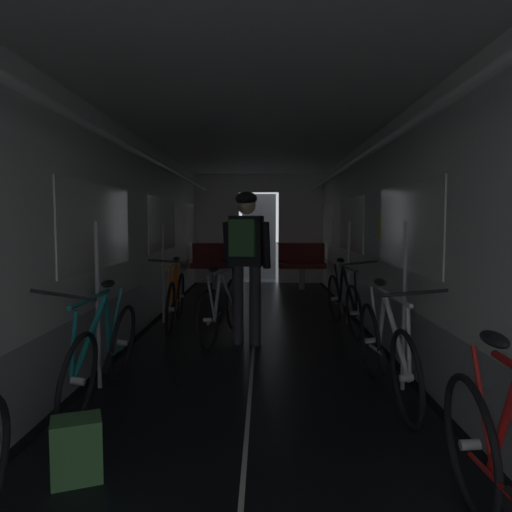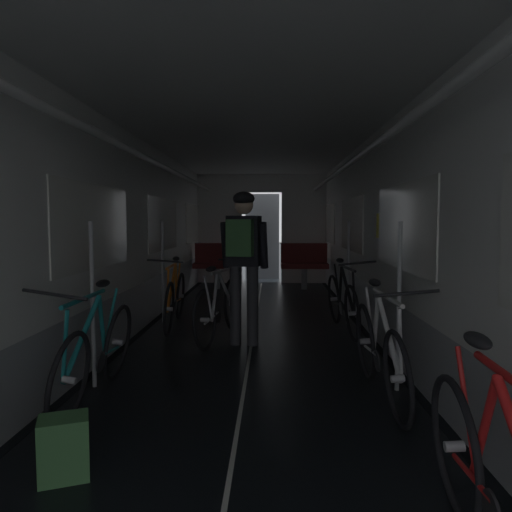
{
  "view_description": "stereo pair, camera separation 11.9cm",
  "coord_description": "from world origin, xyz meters",
  "px_view_note": "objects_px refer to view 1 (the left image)",
  "views": [
    {
      "loc": [
        0.11,
        -1.83,
        1.4
      ],
      "look_at": [
        0.0,
        5.14,
        0.89
      ],
      "focal_mm": 33.7,
      "sensor_mm": 36.0,
      "label": 1
    },
    {
      "loc": [
        0.23,
        -1.83,
        1.4
      ],
      "look_at": [
        0.0,
        5.14,
        0.89
      ],
      "focal_mm": 33.7,
      "sensor_mm": 36.0,
      "label": 2
    }
  ],
  "objects_px": {
    "bicycle_white": "(386,350)",
    "bicycle_silver_in_aisle": "(222,307)",
    "bicycle_teal": "(103,353)",
    "bench_seat_far_right": "(302,261)",
    "bench_seat_far_left": "(215,261)",
    "bicycle_orange": "(176,298)",
    "person_cyclist_aisle": "(246,251)",
    "bicycle_black": "(344,301)",
    "backpack_on_floor": "(77,449)"
  },
  "relations": [
    {
      "from": "bicycle_white",
      "to": "bicycle_silver_in_aisle",
      "type": "bearing_deg",
      "value": 128.1
    },
    {
      "from": "bicycle_white",
      "to": "bicycle_teal",
      "type": "bearing_deg",
      "value": -177.49
    },
    {
      "from": "bench_seat_far_right",
      "to": "bicycle_teal",
      "type": "xyz_separation_m",
      "value": [
        -2.04,
        -6.27,
        -0.19
      ]
    },
    {
      "from": "bench_seat_far_left",
      "to": "bicycle_white",
      "type": "bearing_deg",
      "value": -72.2
    },
    {
      "from": "bicycle_orange",
      "to": "bench_seat_far_right",
      "type": "bearing_deg",
      "value": 61.93
    },
    {
      "from": "bicycle_silver_in_aisle",
      "to": "bicycle_white",
      "type": "bearing_deg",
      "value": -51.9
    },
    {
      "from": "bench_seat_far_left",
      "to": "bicycle_orange",
      "type": "bearing_deg",
      "value": -92.32
    },
    {
      "from": "bicycle_white",
      "to": "person_cyclist_aisle",
      "type": "xyz_separation_m",
      "value": [
        -1.17,
        1.6,
        0.69
      ]
    },
    {
      "from": "bicycle_black",
      "to": "bicycle_white",
      "type": "xyz_separation_m",
      "value": [
        -0.05,
        -2.32,
        0.0
      ]
    },
    {
      "from": "bicycle_teal",
      "to": "bicycle_silver_in_aisle",
      "type": "relative_size",
      "value": 1.01
    },
    {
      "from": "bench_seat_far_right",
      "to": "bicycle_black",
      "type": "bearing_deg",
      "value": -86.56
    },
    {
      "from": "bicycle_black",
      "to": "bicycle_white",
      "type": "distance_m",
      "value": 2.32
    },
    {
      "from": "person_cyclist_aisle",
      "to": "bicycle_silver_in_aisle",
      "type": "bearing_deg",
      "value": 138.57
    },
    {
      "from": "bench_seat_far_left",
      "to": "bicycle_black",
      "type": "relative_size",
      "value": 0.58
    },
    {
      "from": "bicycle_black",
      "to": "bench_seat_far_right",
      "type": "bearing_deg",
      "value": 93.44
    },
    {
      "from": "backpack_on_floor",
      "to": "bicycle_black",
      "type": "bearing_deg",
      "value": 60.31
    },
    {
      "from": "bicycle_teal",
      "to": "backpack_on_floor",
      "type": "xyz_separation_m",
      "value": [
        0.24,
        -1.15,
        -0.21
      ]
    },
    {
      "from": "bench_seat_far_left",
      "to": "bicycle_black",
      "type": "height_order",
      "value": "bench_seat_far_left"
    },
    {
      "from": "bench_seat_far_right",
      "to": "bicycle_teal",
      "type": "distance_m",
      "value": 6.59
    },
    {
      "from": "bicycle_black",
      "to": "person_cyclist_aisle",
      "type": "distance_m",
      "value": 1.57
    },
    {
      "from": "bench_seat_far_right",
      "to": "person_cyclist_aisle",
      "type": "relative_size",
      "value": 0.57
    },
    {
      "from": "bicycle_teal",
      "to": "bicycle_silver_in_aisle",
      "type": "xyz_separation_m",
      "value": [
        0.76,
        1.96,
        0.0
      ]
    },
    {
      "from": "bench_seat_far_left",
      "to": "bicycle_white",
      "type": "distance_m",
      "value": 6.48
    },
    {
      "from": "bicycle_orange",
      "to": "bicycle_teal",
      "type": "height_order",
      "value": "bicycle_teal"
    },
    {
      "from": "bicycle_white",
      "to": "bench_seat_far_right",
      "type": "bearing_deg",
      "value": 91.68
    },
    {
      "from": "bench_seat_far_right",
      "to": "bicycle_white",
      "type": "bearing_deg",
      "value": -88.32
    },
    {
      "from": "bench_seat_far_right",
      "to": "bicycle_silver_in_aisle",
      "type": "height_order",
      "value": "bench_seat_far_right"
    },
    {
      "from": "bicycle_teal",
      "to": "backpack_on_floor",
      "type": "relative_size",
      "value": 4.97
    },
    {
      "from": "person_cyclist_aisle",
      "to": "backpack_on_floor",
      "type": "bearing_deg",
      "value": -105.93
    },
    {
      "from": "bench_seat_far_left",
      "to": "bench_seat_far_right",
      "type": "distance_m",
      "value": 1.8
    },
    {
      "from": "bicycle_black",
      "to": "bicycle_white",
      "type": "height_order",
      "value": "same"
    },
    {
      "from": "bicycle_white",
      "to": "backpack_on_floor",
      "type": "distance_m",
      "value": 2.35
    },
    {
      "from": "bicycle_silver_in_aisle",
      "to": "person_cyclist_aisle",
      "type": "bearing_deg",
      "value": -41.43
    },
    {
      "from": "bicycle_black",
      "to": "person_cyclist_aisle",
      "type": "bearing_deg",
      "value": -149.62
    },
    {
      "from": "bench_seat_far_right",
      "to": "bicycle_silver_in_aisle",
      "type": "relative_size",
      "value": 0.59
    },
    {
      "from": "bicycle_orange",
      "to": "person_cyclist_aisle",
      "type": "relative_size",
      "value": 0.98
    },
    {
      "from": "backpack_on_floor",
      "to": "bench_seat_far_right",
      "type": "bearing_deg",
      "value": 76.37
    },
    {
      "from": "bicycle_white",
      "to": "bench_seat_far_left",
      "type": "bearing_deg",
      "value": 107.8
    },
    {
      "from": "bicycle_black",
      "to": "backpack_on_floor",
      "type": "bearing_deg",
      "value": -119.69
    },
    {
      "from": "bench_seat_far_right",
      "to": "bicycle_silver_in_aisle",
      "type": "xyz_separation_m",
      "value": [
        -1.28,
        -4.31,
        -0.18
      ]
    },
    {
      "from": "bicycle_teal",
      "to": "bicycle_black",
      "type": "xyz_separation_m",
      "value": [
        2.27,
        2.41,
        0.0
      ]
    },
    {
      "from": "bicycle_teal",
      "to": "backpack_on_floor",
      "type": "height_order",
      "value": "bicycle_teal"
    },
    {
      "from": "bench_seat_far_left",
      "to": "backpack_on_floor",
      "type": "relative_size",
      "value": 2.89
    },
    {
      "from": "person_cyclist_aisle",
      "to": "backpack_on_floor",
      "type": "height_order",
      "value": "person_cyclist_aisle"
    },
    {
      "from": "bicycle_black",
      "to": "bicycle_silver_in_aisle",
      "type": "distance_m",
      "value": 1.58
    },
    {
      "from": "bicycle_white",
      "to": "person_cyclist_aisle",
      "type": "height_order",
      "value": "person_cyclist_aisle"
    },
    {
      "from": "person_cyclist_aisle",
      "to": "backpack_on_floor",
      "type": "xyz_separation_m",
      "value": [
        -0.81,
        -2.85,
        -0.9
      ]
    },
    {
      "from": "bicycle_teal",
      "to": "bench_seat_far_left",
      "type": "bearing_deg",
      "value": 87.84
    },
    {
      "from": "bicycle_black",
      "to": "person_cyclist_aisle",
      "type": "xyz_separation_m",
      "value": [
        -1.22,
        -0.71,
        0.69
      ]
    },
    {
      "from": "bench_seat_far_left",
      "to": "bicycle_black",
      "type": "bearing_deg",
      "value": -62.2
    }
  ]
}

